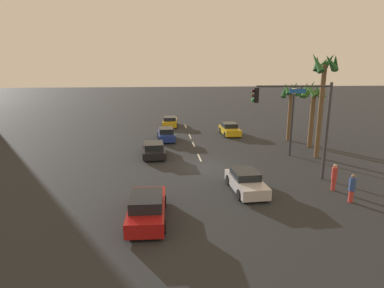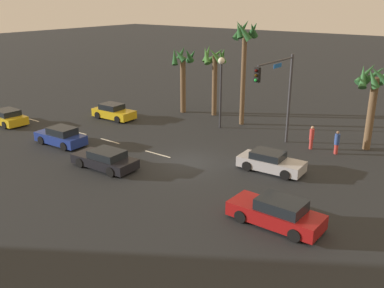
{
  "view_description": "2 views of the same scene",
  "coord_description": "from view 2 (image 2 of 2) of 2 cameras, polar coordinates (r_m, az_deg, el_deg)",
  "views": [
    {
      "loc": [
        23.48,
        -3.26,
        7.58
      ],
      "look_at": [
        0.65,
        -0.99,
        2.06
      ],
      "focal_mm": 29.55,
      "sensor_mm": 36.0,
      "label": 1
    },
    {
      "loc": [
        16.17,
        -21.41,
        10.61
      ],
      "look_at": [
        1.63,
        -1.77,
        2.15
      ],
      "focal_mm": 40.02,
      "sensor_mm": 36.0,
      "label": 2
    }
  ],
  "objects": [
    {
      "name": "ground_plane",
      "position": [
        28.85,
        -0.52,
        -2.48
      ],
      "size": [
        220.0,
        220.0,
        0.0
      ],
      "primitive_type": "plane",
      "color": "#232628"
    },
    {
      "name": "lane_stripe_1",
      "position": [
        36.65,
        -15.18,
        1.59
      ],
      "size": [
        2.49,
        0.14,
        0.01
      ],
      "primitive_type": "cube",
      "color": "silver",
      "rests_on": "ground_plane"
    },
    {
      "name": "lane_stripe_3",
      "position": [
        30.46,
        -4.61,
        -1.35
      ],
      "size": [
        2.33,
        0.14,
        0.01
      ],
      "primitive_type": "cube",
      "color": "silver",
      "rests_on": "ground_plane"
    },
    {
      "name": "streetlamp",
      "position": [
        35.61,
        3.89,
        8.65
      ],
      "size": [
        0.56,
        0.56,
        5.94
      ],
      "color": "#2D2D33",
      "rests_on": "ground_plane"
    },
    {
      "name": "car_4",
      "position": [
        27.77,
        10.41,
        -2.38
      ],
      "size": [
        4.25,
        1.99,
        1.27
      ],
      "color": "#B7B7BC",
      "rests_on": "ground_plane"
    },
    {
      "name": "traffic_signal",
      "position": [
        31.01,
        11.6,
        7.4
      ],
      "size": [
        0.38,
        5.4,
        6.69
      ],
      "color": "#38383D",
      "rests_on": "ground_plane"
    },
    {
      "name": "lane_stripe_0",
      "position": [
        41.7,
        -20.72,
        3.1
      ],
      "size": [
        2.53,
        0.14,
        0.01
      ],
      "primitive_type": "cube",
      "color": "silver",
      "rests_on": "ground_plane"
    },
    {
      "name": "pedestrian_0",
      "position": [
        32.31,
        15.66,
        0.91
      ],
      "size": [
        0.46,
        0.46,
        1.74
      ],
      "color": "#BF3833",
      "rests_on": "ground_plane"
    },
    {
      "name": "car_1",
      "position": [
        40.82,
        -23.5,
        3.31
      ],
      "size": [
        4.41,
        2.14,
        1.3
      ],
      "color": "gold",
      "rests_on": "ground_plane"
    },
    {
      "name": "car_0",
      "position": [
        21.43,
        11.2,
        -8.98
      ],
      "size": [
        4.68,
        2.01,
        1.42
      ],
      "color": "maroon",
      "rests_on": "ground_plane"
    },
    {
      "name": "palm_tree_1",
      "position": [
        40.62,
        -1.14,
        10.25
      ],
      "size": [
        2.52,
        2.62,
        6.26
      ],
      "color": "brown",
      "rests_on": "ground_plane"
    },
    {
      "name": "car_5",
      "position": [
        33.58,
        -17.06,
        0.95
      ],
      "size": [
        4.18,
        1.94,
        1.38
      ],
      "color": "navy",
      "rests_on": "ground_plane"
    },
    {
      "name": "palm_tree_2",
      "position": [
        32.81,
        23.06,
        6.98
      ],
      "size": [
        2.82,
        2.83,
        6.34
      ],
      "color": "brown",
      "rests_on": "ground_plane"
    },
    {
      "name": "car_3",
      "position": [
        28.35,
        -11.49,
        -2.03
      ],
      "size": [
        4.52,
        2.1,
        1.23
      ],
      "color": "black",
      "rests_on": "ground_plane"
    },
    {
      "name": "lane_stripe_2",
      "position": [
        33.7,
        -10.89,
        0.4
      ],
      "size": [
        2.06,
        0.14,
        0.01
      ],
      "primitive_type": "cube",
      "color": "silver",
      "rests_on": "ground_plane"
    },
    {
      "name": "pedestrian_1",
      "position": [
        31.82,
        18.74,
        0.26
      ],
      "size": [
        0.49,
        0.49,
        1.7
      ],
      "color": "#BF3833",
      "rests_on": "ground_plane"
    },
    {
      "name": "palm_tree_3",
      "position": [
        39.62,
        3.01,
        10.59
      ],
      "size": [
        2.43,
        2.66,
        6.53
      ],
      "color": "brown",
      "rests_on": "ground_plane"
    },
    {
      "name": "car_2",
      "position": [
        39.73,
        -10.42,
        4.23
      ],
      "size": [
        4.07,
        1.96,
        1.36
      ],
      "color": "gold",
      "rests_on": "ground_plane"
    },
    {
      "name": "palm_tree_0",
      "position": [
        36.48,
        7.02,
        12.83
      ],
      "size": [
        2.31,
        2.62,
        8.9
      ],
      "color": "brown",
      "rests_on": "ground_plane"
    }
  ]
}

